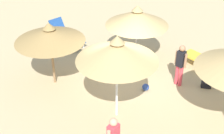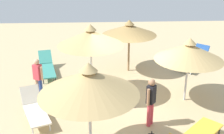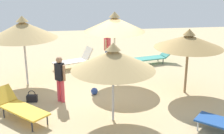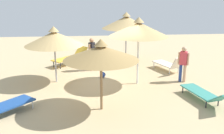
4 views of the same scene
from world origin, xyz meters
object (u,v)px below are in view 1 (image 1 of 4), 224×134
at_px(parasol_umbrella_front, 137,18).
at_px(lounge_chair_center, 66,35).
at_px(lounge_chair_far_right, 208,61).
at_px(handbag, 206,84).
at_px(parasol_umbrella_far_left, 117,51).
at_px(beach_ball, 146,87).
at_px(parasol_umbrella_back, 50,35).
at_px(person_standing_front, 180,63).

height_order(parasol_umbrella_front, lounge_chair_center, parasol_umbrella_front).
xyz_separation_m(lounge_chair_center, lounge_chair_far_right, (-1.80, -5.94, 0.02)).
relative_size(lounge_chair_center, handbag, 4.46).
bearing_deg(parasol_umbrella_far_left, handbag, -60.55).
xyz_separation_m(lounge_chair_center, beach_ball, (-3.36, -3.55, -0.27)).
height_order(parasol_umbrella_back, lounge_chair_far_right, parasol_umbrella_back).
relative_size(parasol_umbrella_front, parasol_umbrella_back, 1.01).
relative_size(lounge_chair_center, beach_ball, 7.28).
bearing_deg(beach_ball, handbag, -81.03).
distance_m(lounge_chair_center, lounge_chair_far_right, 6.20).
height_order(parasol_umbrella_far_left, person_standing_front, parasol_umbrella_far_left).
bearing_deg(lounge_chair_center, parasol_umbrella_front, -113.02).
xyz_separation_m(parasol_umbrella_back, beach_ball, (-0.23, -3.32, -1.80)).
xyz_separation_m(lounge_chair_center, person_standing_front, (-2.90, -4.73, 0.51)).
relative_size(parasol_umbrella_front, lounge_chair_far_right, 1.27).
height_order(lounge_chair_center, person_standing_front, person_standing_front).
xyz_separation_m(lounge_chair_far_right, handbag, (-1.21, 0.22, -0.28)).
relative_size(parasol_umbrella_far_left, person_standing_front, 1.75).
height_order(parasol_umbrella_far_left, handbag, parasol_umbrella_far_left).
distance_m(lounge_chair_far_right, beach_ball, 2.86).
xyz_separation_m(parasol_umbrella_far_left, lounge_chair_center, (4.76, 2.62, -1.91)).
bearing_deg(beach_ball, parasol_umbrella_back, 86.08).
height_order(parasol_umbrella_far_left, beach_ball, parasol_umbrella_far_left).
bearing_deg(parasol_umbrella_back, beach_ball, -93.92).
bearing_deg(lounge_chair_center, beach_ball, -133.36).
xyz_separation_m(parasol_umbrella_front, parasol_umbrella_back, (-1.79, 2.91, 0.03)).
bearing_deg(person_standing_front, parasol_umbrella_far_left, 131.50).
distance_m(parasol_umbrella_back, beach_ball, 3.79).
relative_size(person_standing_front, beach_ball, 6.35).
xyz_separation_m(parasol_umbrella_far_left, beach_ball, (1.41, -0.93, -2.18)).
bearing_deg(lounge_chair_center, parasol_umbrella_back, -175.80).
bearing_deg(beach_ball, person_standing_front, -68.77).
relative_size(parasol_umbrella_front, parasol_umbrella_far_left, 0.87).
bearing_deg(lounge_chair_far_right, person_standing_front, 132.30).
bearing_deg(parasol_umbrella_far_left, lounge_chair_center, 28.84).
relative_size(lounge_chair_center, lounge_chair_far_right, 0.96).
relative_size(parasol_umbrella_far_left, beach_ball, 11.10).
bearing_deg(lounge_chair_far_right, handbag, 169.79).
distance_m(parasol_umbrella_back, lounge_chair_center, 3.49).
bearing_deg(parasol_umbrella_back, parasol_umbrella_far_left, -124.32).
bearing_deg(lounge_chair_center, handbag, -117.80).
height_order(parasol_umbrella_back, handbag, parasol_umbrella_back).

